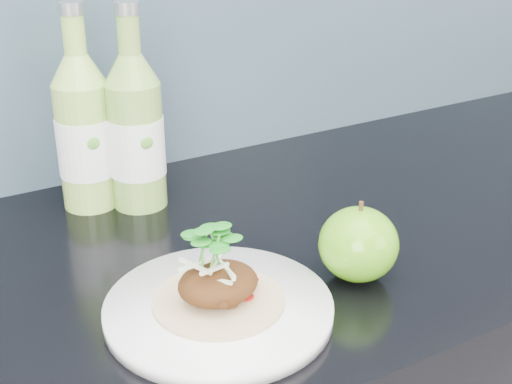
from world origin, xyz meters
TOP-DOWN VIEW (x-y plane):
  - dinner_plate at (-0.04, 1.56)m, footprint 0.24×0.24m
  - pork_taco at (-0.04, 1.56)m, footprint 0.14×0.14m
  - green_apple at (0.13, 1.55)m, footprint 0.12×0.12m
  - cider_bottle_left at (-0.07, 1.89)m, footprint 0.10×0.10m
  - cider_bottle_right at (-0.01, 1.86)m, footprint 0.08×0.08m

SIDE VIEW (x-z plane):
  - dinner_plate at x=-0.04m, z-range 0.90..0.92m
  - green_apple at x=0.13m, z-range 0.90..0.99m
  - pork_taco at x=-0.04m, z-range 0.90..0.99m
  - cider_bottle_left at x=-0.07m, z-range 0.87..1.14m
  - cider_bottle_right at x=-0.01m, z-range 0.87..1.14m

